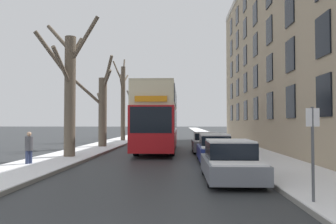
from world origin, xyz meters
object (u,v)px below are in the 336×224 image
Objects in this scene: parked_car_0 at (230,162)px; parked_car_1 at (215,149)px; bare_tree_left_2 at (123,100)px; double_decker_bus at (158,116)px; bare_tree_left_1 at (102,107)px; parked_car_2 at (206,143)px; bare_tree_left_0 at (69,88)px; pedestrian_left_sidewalk at (29,148)px; street_sign_post at (313,150)px; bare_tree_left_3 at (135,113)px; oncoming_van at (157,130)px.

parked_car_1 is at bearing 90.00° from parked_car_0.
double_decker_bus is at bearing -68.14° from bare_tree_left_2.
bare_tree_left_1 is 0.65× the size of double_decker_bus.
parked_car_2 is (0.00, 10.76, -0.01)m from parked_car_0.
bare_tree_left_0 reaches higher than pedestrian_left_sidewalk.
street_sign_post is (1.40, -9.06, 0.72)m from parked_car_1.
bare_tree_left_0 is 4.93× the size of pedestrian_left_sidewalk.
bare_tree_left_2 is 15.00m from parked_car_2.
double_decker_bus is at bearing 107.27° from street_sign_post.
bare_tree_left_2 is at bearing 123.07° from parked_car_2.
bare_tree_left_3 is 22.37m from parked_car_2.
pedestrian_left_sidewalk is (-4.19, -23.53, -0.33)m from oncoming_van.
double_decker_bus is 3.96m from parked_car_2.
bare_tree_left_2 is 2.24× the size of parked_car_1.
bare_tree_left_0 is 1.87× the size of parked_car_0.
pedestrian_left_sidewalk is (-0.77, -19.87, -3.58)m from bare_tree_left_2.
parked_car_1 is at bearing -90.00° from parked_car_2.
street_sign_post is (4.77, -15.35, -1.14)m from double_decker_bus.
bare_tree_left_0 is 16.62m from bare_tree_left_2.
street_sign_post is at bearing -62.22° from bare_tree_left_1.
bare_tree_left_0 is 1.27× the size of bare_tree_left_3.
pedestrian_left_sidewalk is (-0.88, -28.51, -2.37)m from bare_tree_left_3.
bare_tree_left_1 is 11.29m from pedestrian_left_sidewalk.
pedestrian_left_sidewalk is at bearing 160.65° from parked_car_0.
oncoming_van reaches higher than parked_car_0.
parked_car_1 is (7.92, -17.60, -3.79)m from bare_tree_left_2.
double_decker_bus reaches higher than parked_car_0.
oncoming_van is at bearing 80.28° from bare_tree_left_0.
parked_car_1 is 0.71× the size of oncoming_van.
parked_car_2 is at bearing 29.21° from bare_tree_left_0.
bare_tree_left_1 reaches higher than parked_car_2.
oncoming_van is at bearing 47.01° from bare_tree_left_2.
bare_tree_left_3 is 0.57× the size of double_decker_bus.
bare_tree_left_1 is at bearing -90.58° from bare_tree_left_3.
parked_car_1 reaches higher than parked_car_0.
pedestrian_left_sidewalk is (-8.69, -7.71, 0.24)m from parked_car_2.
oncoming_van is at bearing 99.61° from parked_car_0.
bare_tree_left_0 is 7.78m from bare_tree_left_1.
parked_car_2 is 2.49× the size of pedestrian_left_sidewalk.
pedestrian_left_sidewalk is at bearing -93.68° from bare_tree_left_1.
oncoming_van is (-4.50, 21.26, 0.54)m from parked_car_1.
parked_car_1 is at bearing -78.05° from oncoming_van.
bare_tree_left_2 reaches higher than pedestrian_left_sidewalk.
pedestrian_left_sidewalk is at bearing -91.78° from bare_tree_left_3.
bare_tree_left_0 is at bearing -90.20° from bare_tree_left_2.
parked_car_0 is (7.80, -31.56, -2.61)m from bare_tree_left_3.
bare_tree_left_2 is 24.54m from parked_car_0.
parked_car_0 is at bearing -90.00° from parked_car_2.
bare_tree_left_2 is at bearing -132.99° from oncoming_van.
parked_car_2 is 0.71× the size of oncoming_van.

